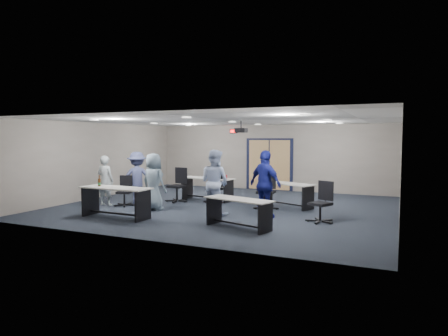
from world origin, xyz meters
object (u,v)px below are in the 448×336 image
at_px(chair_loose_right, 320,202).
at_px(person_plaid, 154,182).
at_px(table_front_left, 115,197).
at_px(person_navy, 265,184).
at_px(chair_back_c, 266,190).
at_px(table_front_right, 238,208).
at_px(chair_loose_left, 124,191).
at_px(person_gray, 105,181).
at_px(table_back_left, 208,185).
at_px(chair_back_a, 177,185).
at_px(person_back, 137,178).
at_px(person_lightblue, 215,182).
at_px(table_back_right, 286,191).
at_px(chair_back_b, 214,188).

bearing_deg(chair_loose_right, person_plaid, -151.65).
xyz_separation_m(table_front_left, person_navy, (3.73, 1.59, 0.34)).
bearing_deg(person_plaid, chair_loose_right, -168.33).
xyz_separation_m(chair_back_c, person_plaid, (-3.04, -1.50, 0.28)).
bearing_deg(chair_back_c, table_front_left, -140.76).
xyz_separation_m(table_front_right, chair_loose_right, (1.67, 1.44, 0.04)).
relative_size(chair_loose_left, chair_loose_right, 0.91).
height_order(chair_loose_left, person_gray, person_gray).
distance_m(table_back_left, chair_back_a, 1.09).
distance_m(table_front_left, chair_back_c, 4.42).
bearing_deg(person_back, person_lightblue, 133.56).
bearing_deg(table_front_right, chair_loose_left, 178.67).
relative_size(chair_back_c, person_plaid, 0.67).
bearing_deg(chair_back_a, table_front_right, -32.66).
relative_size(table_front_right, person_navy, 1.01).
height_order(table_front_right, person_navy, person_navy).
distance_m(person_gray, person_lightblue, 3.85).
xyz_separation_m(person_plaid, person_navy, (3.45, 0.18, 0.07)).
relative_size(table_back_left, person_plaid, 1.18).
height_order(table_back_right, person_navy, person_navy).
height_order(table_back_left, person_navy, person_navy).
relative_size(table_back_left, chair_back_c, 1.76).
distance_m(chair_back_b, chair_back_c, 2.01).
bearing_deg(person_gray, person_navy, 178.06).
bearing_deg(chair_back_c, person_lightblue, -129.02).
height_order(table_back_left, table_back_right, table_back_left).
relative_size(chair_loose_right, person_back, 0.61).
relative_size(table_front_right, chair_back_b, 1.84).
distance_m(chair_back_c, chair_loose_right, 2.27).
bearing_deg(table_front_left, chair_back_b, 69.87).
xyz_separation_m(chair_back_b, person_lightblue, (0.90, -1.85, 0.41)).
height_order(chair_back_a, person_lightblue, person_lightblue).
height_order(chair_back_a, chair_loose_left, chair_back_a).
bearing_deg(person_lightblue, table_front_left, 46.33).
height_order(table_back_right, person_gray, person_gray).
bearing_deg(table_front_left, person_lightblue, 35.57).
distance_m(table_front_left, table_back_right, 5.19).
bearing_deg(table_front_left, person_plaid, 80.70).
distance_m(table_front_left, person_plaid, 1.47).
distance_m(chair_back_a, chair_back_b, 1.27).
relative_size(chair_back_b, person_lightblue, 0.55).
height_order(person_gray, person_plaid, person_plaid).
bearing_deg(chair_loose_left, person_back, 55.71).
height_order(chair_back_a, person_gray, person_gray).
bearing_deg(chair_back_c, table_back_right, 52.77).
xyz_separation_m(table_front_right, chair_back_c, (-0.20, 2.74, 0.08)).
bearing_deg(person_gray, chair_back_a, -141.52).
distance_m(chair_loose_left, person_gray, 0.71).
relative_size(chair_back_a, person_plaid, 0.68).
xyz_separation_m(table_front_left, chair_back_b, (1.36, 3.36, -0.07)).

